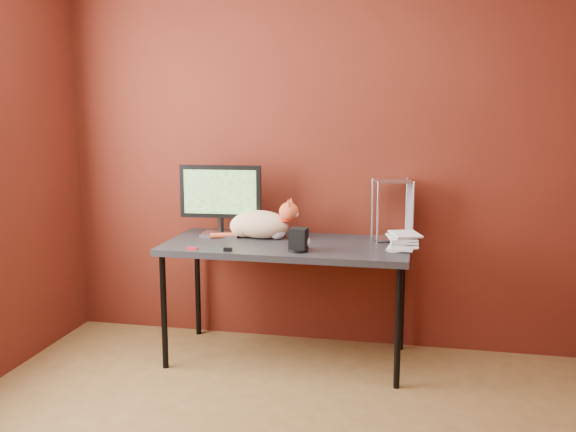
% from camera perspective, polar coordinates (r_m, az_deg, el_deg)
% --- Properties ---
extents(room, '(3.52, 3.52, 2.61)m').
position_cam_1_polar(room, '(2.51, -3.19, 6.46)').
color(room, brown).
rests_on(room, ground).
extents(desk, '(1.50, 0.70, 0.75)m').
position_cam_1_polar(desk, '(3.97, -0.07, -3.12)').
color(desk, black).
rests_on(desk, ground).
extents(monitor, '(0.53, 0.19, 0.46)m').
position_cam_1_polar(monitor, '(4.17, -6.01, 1.73)').
color(monitor, '#AAAAAF').
rests_on(monitor, desk).
extents(cat, '(0.57, 0.23, 0.27)m').
position_cam_1_polar(cat, '(4.09, -2.45, -0.71)').
color(cat, '#C17228').
rests_on(cat, desk).
extents(skull_mug, '(0.10, 0.10, 0.09)m').
position_cam_1_polar(skull_mug, '(3.77, 1.27, -2.31)').
color(skull_mug, silver).
rests_on(skull_mug, desk).
extents(speaker, '(0.12, 0.12, 0.14)m').
position_cam_1_polar(speaker, '(3.73, 0.94, -2.20)').
color(speaker, black).
rests_on(speaker, desk).
extents(book_stack, '(0.22, 0.25, 1.06)m').
position_cam_1_polar(book_stack, '(3.79, 9.28, 4.99)').
color(book_stack, beige).
rests_on(book_stack, desk).
extents(wire_rack, '(0.26, 0.23, 0.38)m').
position_cam_1_polar(wire_rack, '(4.08, 9.26, 0.55)').
color(wire_rack, '#AAAAAF').
rests_on(wire_rack, desk).
extents(pocket_knife, '(0.07, 0.03, 0.01)m').
position_cam_1_polar(pocket_knife, '(3.83, -8.54, -2.86)').
color(pocket_knife, '#AB0D1C').
rests_on(pocket_knife, desk).
extents(black_gadget, '(0.05, 0.03, 0.02)m').
position_cam_1_polar(black_gadget, '(3.76, -5.37, -2.97)').
color(black_gadget, black).
rests_on(black_gadget, desk).
extents(washer, '(0.05, 0.05, 0.00)m').
position_cam_1_polar(washer, '(3.75, 1.69, -3.08)').
color(washer, '#AAAAAF').
rests_on(washer, desk).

